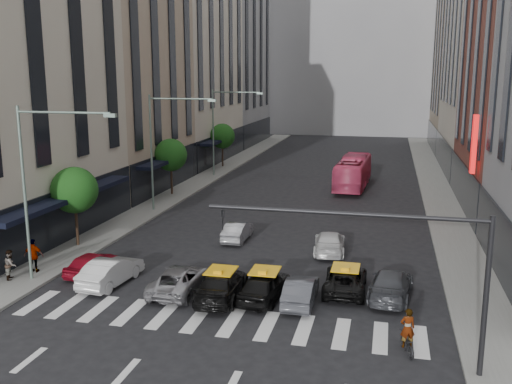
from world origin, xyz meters
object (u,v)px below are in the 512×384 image
Objects in this scene: streetlamp_mid at (162,137)px; streetlamp_far at (222,121)px; streetlamp_near at (39,171)px; motorcycle at (407,343)px; bus at (353,172)px; car_white_front at (111,271)px; car_red at (92,263)px; pedestrian_near at (11,264)px; taxi_left at (221,285)px; pedestrian_far at (34,256)px; taxi_center at (265,285)px.

streetlamp_mid and streetlamp_far have the same top height.
streetlamp_near is 5.73× the size of motorcycle.
bus is (13.79, -2.62, -4.43)m from streetlamp_far.
car_white_front is (3.34, -31.46, -5.20)m from streetlamp_far.
motorcycle is (18.05, -19.64, -5.49)m from streetlamp_mid.
streetlamp_near is 32.00m from streetlamp_far.
streetlamp_mid reaches higher than car_red.
streetlamp_far is 32.73m from pedestrian_near.
motorcycle is 20.27m from pedestrian_near.
taxi_left is (7.82, -1.68, 0.09)m from car_red.
streetlamp_near is at bearing -90.00° from streetlamp_mid.
streetlamp_far is at bearing -78.93° from motorcycle.
motorcycle is 19.96m from pedestrian_far.
taxi_left is 1.16× the size of taxi_center.
streetlamp_far is at bearing -62.87° from taxi_center.
pedestrian_near is at bearing -171.52° from streetlamp_near.
streetlamp_far reaches higher than taxi_left.
streetlamp_mid is 19.72m from bus.
streetlamp_near is 5.10m from pedestrian_far.
pedestrian_far is at bearing 1.17° from car_white_front.
streetlamp_far reaches higher than car_red.
car_red is at bearing -28.23° from car_white_front.
streetlamp_near is 2.50× the size of car_red.
streetlamp_mid is 2.09× the size of car_white_front.
car_white_front is (1.72, -1.16, 0.09)m from car_red.
pedestrian_far is at bearing 22.55° from car_red.
pedestrian_near is (-1.94, -0.29, -4.97)m from streetlamp_near.
car_red is (1.62, 1.70, -5.29)m from streetlamp_near.
streetlamp_far is at bearing 90.00° from streetlamp_near.
taxi_left is (9.44, -31.98, -5.20)m from streetlamp_far.
pedestrian_near reaches higher than motorcycle.
taxi_center is at bearing -53.58° from streetlamp_mid.
streetlamp_near reaches higher than motorcycle.
streetlamp_mid is at bearing -63.21° from motorcycle.
streetlamp_far is 2.50× the size of car_red.
taxi_center reaches higher than motorcycle.
motorcycle is (18.05, -3.64, -5.49)m from streetlamp_near.
streetlamp_near and streetlamp_far have the same top height.
car_red reaches higher than motorcycle.
streetlamp_near is at bearing 137.09° from pedestrian_far.
car_white_front reaches higher than taxi_left.
pedestrian_near is (-13.45, -0.69, 0.23)m from taxi_center.
car_white_front is at bearing 153.94° from car_red.
car_white_front reaches higher than motorcycle.
streetlamp_near is 1.87× the size of taxi_left.
bus is at bearing -10.77° from streetlamp_far.
streetlamp_near reaches higher than bus.
car_red is at bearing -86.94° from streetlamp_far.
bus reaches higher than taxi_left.
pedestrian_near is at bearing 55.38° from pedestrian_far.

